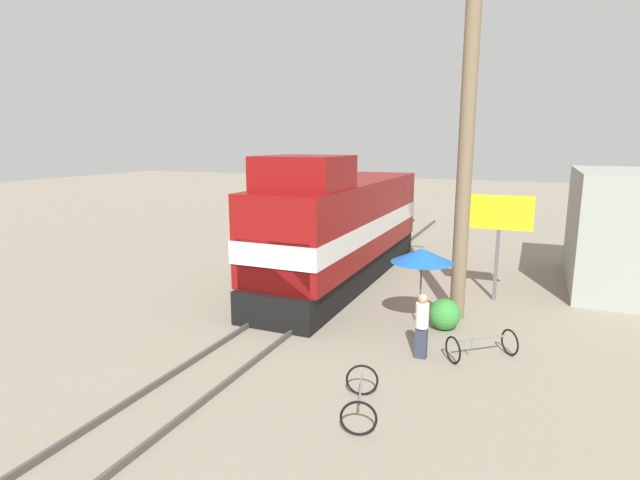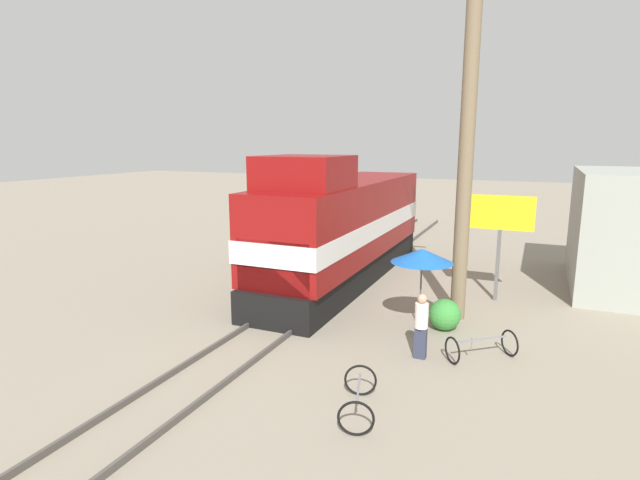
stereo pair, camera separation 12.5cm
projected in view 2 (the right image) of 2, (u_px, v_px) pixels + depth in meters
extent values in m
plane|color=gray|center=(305.00, 306.00, 16.92)|extent=(120.00, 120.00, 0.00)
cube|color=#4C4742|center=(287.00, 301.00, 17.19)|extent=(0.08, 39.46, 0.15)
cube|color=#4C4742|center=(325.00, 307.00, 16.62)|extent=(0.08, 39.46, 0.15)
cube|color=black|center=(345.00, 266.00, 20.18)|extent=(2.61, 12.49, 1.05)
cube|color=maroon|center=(345.00, 218.00, 19.79)|extent=(2.84, 11.99, 2.92)
cube|color=white|center=(345.00, 225.00, 19.85)|extent=(2.88, 12.11, 0.70)
cube|color=white|center=(286.00, 262.00, 15.32)|extent=(2.41, 1.75, 1.60)
cube|color=maroon|center=(305.00, 172.00, 16.04)|extent=(2.67, 2.75, 1.07)
cylinder|color=#726047|center=(467.00, 133.00, 14.68)|extent=(0.45, 0.45, 11.48)
cylinder|color=#4C4C4C|center=(421.00, 291.00, 14.68)|extent=(0.05, 0.05, 2.33)
cone|color=#1959B2|center=(422.00, 256.00, 14.47)|extent=(1.81, 1.81, 0.41)
cube|color=#595959|center=(497.00, 265.00, 17.32)|extent=(0.12, 0.12, 2.52)
cube|color=yellow|center=(501.00, 213.00, 16.96)|extent=(2.17, 0.08, 1.18)
sphere|color=#388C38|center=(445.00, 315.00, 14.71)|extent=(0.93, 0.93, 0.93)
cube|color=#2D3347|center=(420.00, 343.00, 12.80)|extent=(0.30, 0.20, 0.82)
cylinder|color=silver|center=(422.00, 315.00, 12.66)|extent=(0.34, 0.34, 0.65)
sphere|color=tan|center=(422.00, 299.00, 12.57)|extent=(0.24, 0.24, 0.24)
torus|color=black|center=(452.00, 350.00, 12.49)|extent=(0.48, 0.57, 0.70)
torus|color=black|center=(510.00, 343.00, 12.95)|extent=(0.48, 0.57, 0.70)
cube|color=slate|center=(482.00, 339.00, 12.68)|extent=(1.12, 0.95, 0.04)
cylinder|color=slate|center=(472.00, 343.00, 12.61)|extent=(0.04, 0.04, 0.29)
torus|color=black|center=(356.00, 418.00, 9.40)|extent=(0.71, 0.25, 0.72)
torus|color=black|center=(360.00, 380.00, 10.91)|extent=(0.71, 0.25, 0.72)
cube|color=slate|center=(358.00, 388.00, 10.11)|extent=(0.40, 1.28, 0.04)
cylinder|color=slate|center=(358.00, 399.00, 9.87)|extent=(0.04, 0.04, 0.30)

